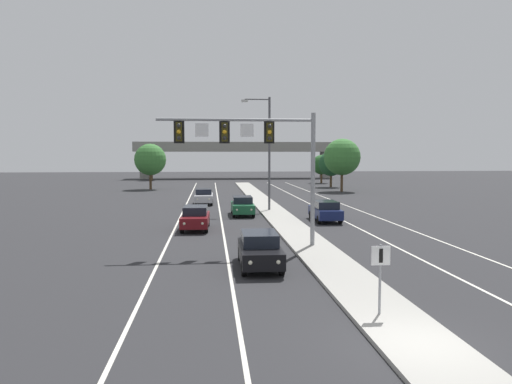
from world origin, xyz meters
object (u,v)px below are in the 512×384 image
object	(u,v)px
car_oncoming_green	(242,206)
tree_far_left_c	(152,164)
car_oncoming_silver	(204,196)
tree_far_right_b	(321,165)
tree_far_right_a	(342,157)
street_lamp_median	(267,147)
tree_far_right_c	(331,164)
overhead_signal_mast	(258,147)
car_oncoming_black	(260,249)
car_oncoming_darkred	(195,217)
median_sign_post	(380,269)
tree_far_left_b	(150,160)
car_receding_navy	(325,211)

from	to	relation	value
car_oncoming_green	tree_far_left_c	size ratio (longest dim) A/B	0.89
car_oncoming_silver	tree_far_right_b	bearing A→B (deg)	59.62
tree_far_right_a	tree_far_left_c	size ratio (longest dim) A/B	1.45
car_oncoming_silver	tree_far_right_b	distance (m)	40.11
street_lamp_median	car_oncoming_green	world-z (taller)	street_lamp_median
tree_far_right_c	overhead_signal_mast	bearing A→B (deg)	-108.57
overhead_signal_mast	car_oncoming_silver	distance (m)	24.57
car_oncoming_black	car_oncoming_darkred	bearing A→B (deg)	105.80
median_sign_post	car_oncoming_silver	bearing A→B (deg)	99.47
median_sign_post	car_oncoming_black	world-z (taller)	median_sign_post
tree_far_left_b	tree_far_right_b	size ratio (longest dim) A/B	1.33
median_sign_post	tree_far_right_b	world-z (taller)	tree_far_right_b
overhead_signal_mast	car_oncoming_black	distance (m)	6.41
median_sign_post	car_receding_navy	size ratio (longest dim) A/B	0.49
car_oncoming_darkred	car_receding_navy	world-z (taller)	same
overhead_signal_mast	tree_far_left_b	xyz separation A→B (m)	(-11.24, 45.79, -1.20)
car_oncoming_silver	tree_far_right_b	size ratio (longest dim) A/B	0.90
overhead_signal_mast	tree_far_right_a	size ratio (longest dim) A/B	1.17
car_receding_navy	tree_far_right_b	world-z (taller)	tree_far_right_b
tree_far_right_a	tree_far_right_c	world-z (taller)	tree_far_right_a
overhead_signal_mast	car_oncoming_silver	size ratio (longest dim) A/B	1.89
car_oncoming_silver	tree_far_left_b	xyz separation A→B (m)	(-8.02, 21.89, 3.51)
tree_far_right_a	street_lamp_median	bearing A→B (deg)	-120.30
overhead_signal_mast	median_sign_post	distance (m)	12.54
street_lamp_median	tree_far_left_c	distance (m)	55.83
street_lamp_median	tree_far_left_b	world-z (taller)	street_lamp_median
street_lamp_median	car_oncoming_black	xyz separation A→B (m)	(-2.81, -21.38, -4.97)
car_oncoming_silver	tree_far_right_a	size ratio (longest dim) A/B	0.62
tree_far_left_b	street_lamp_median	bearing A→B (deg)	-64.48
car_oncoming_green	tree_far_right_b	size ratio (longest dim) A/B	0.90
car_oncoming_green	tree_far_right_c	xyz separation A→B (m)	(16.00, 33.48, 2.83)
street_lamp_median	car_receding_navy	bearing A→B (deg)	-61.60
tree_far_left_c	tree_far_right_c	bearing A→B (deg)	-36.64
tree_far_left_b	car_oncoming_black	bearing A→B (deg)	-77.72
car_oncoming_silver	car_oncoming_green	bearing A→B (deg)	-70.37
car_oncoming_silver	car_receding_navy	distance (m)	16.62
median_sign_post	car_oncoming_black	size ratio (longest dim) A/B	0.49
car_oncoming_black	car_receding_navy	world-z (taller)	same
street_lamp_median	car_oncoming_silver	xyz separation A→B (m)	(-5.70, 6.85, -4.97)
tree_far_right_b	tree_far_right_c	distance (m)	10.49
median_sign_post	tree_far_left_b	bearing A→B (deg)	103.65
street_lamp_median	tree_far_right_a	xyz separation A→B (m)	(12.95, 22.16, -1.06)
car_oncoming_silver	tree_far_right_a	world-z (taller)	tree_far_right_a
car_oncoming_green	car_oncoming_silver	size ratio (longest dim) A/B	1.00
tree_far_left_b	tree_far_right_c	world-z (taller)	tree_far_left_b
median_sign_post	car_oncoming_green	world-z (taller)	median_sign_post
median_sign_post	car_oncoming_silver	world-z (taller)	median_sign_post
median_sign_post	car_oncoming_green	xyz separation A→B (m)	(-2.57, 26.11, -0.77)
overhead_signal_mast	street_lamp_median	bearing A→B (deg)	81.73
tree_far_left_b	tree_far_right_c	distance (m)	27.46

